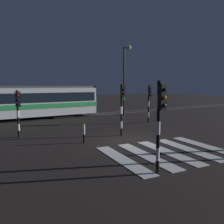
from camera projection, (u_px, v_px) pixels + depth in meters
ground_plane at (133, 141)px, 13.82m from camera, size 120.00×120.00×0.00m
rail_near at (64, 118)px, 23.54m from camera, size 80.00×0.12×0.03m
rail_far at (59, 116)px, 24.74m from camera, size 80.00×0.12×0.03m
crosswalk_zebra at (168, 152)px, 11.41m from camera, size 6.33×5.16×0.02m
traffic_light_corner_far_left at (18, 107)px, 14.43m from camera, size 0.36×0.42×3.01m
traffic_light_corner_far_right at (149, 98)px, 20.25m from camera, size 0.36×0.42×3.35m
traffic_light_median_centre at (122, 102)px, 14.88m from camera, size 0.36×0.42×3.37m
traffic_light_kerb_mid_left at (160, 113)px, 8.32m from camera, size 0.36×0.42×3.47m
street_lamp_trackside_right at (125, 72)px, 24.79m from camera, size 0.44×1.21×7.44m
tram at (13, 102)px, 21.47m from camera, size 16.87×2.58×4.15m
bollard_island_edge at (84, 133)px, 13.22m from camera, size 0.12×0.12×1.11m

